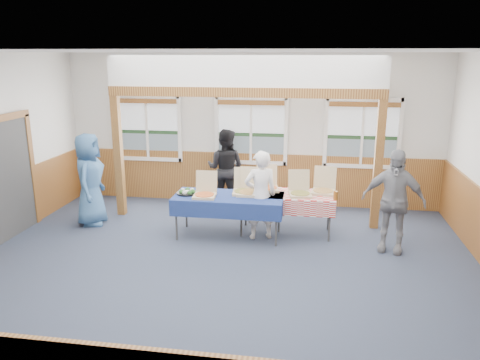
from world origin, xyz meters
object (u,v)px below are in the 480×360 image
Objects in this scene: table_right at (286,197)px; man_blue at (90,179)px; woman_black at (225,168)px; table_left at (229,199)px; woman_white at (260,195)px; person_grey at (393,201)px.

table_right is 3.71m from man_blue.
table_right is 1.92m from woman_black.
woman_black is at bearing -67.01° from man_blue.
table_left is 0.57m from woman_white.
man_blue is 5.49m from person_grey.
man_blue is (-2.35, -1.42, 0.04)m from woman_black.
woman_black is 0.97× the size of person_grey.
woman_white is 3.28m from man_blue.
person_grey is at bearing 158.31° from woman_black.
table_right is 1.09× the size of woman_white.
table_left is 1.25× the size of woman_black.
table_left is 1.22× the size of person_grey.
woman_white is (0.56, 0.01, 0.09)m from table_left.
table_right is 1.01× the size of person_grey.
woman_black is at bearing 127.20° from table_left.
person_grey is (2.76, -0.20, 0.16)m from table_left.
table_left is at bearing -169.29° from person_grey.
person_grey is (3.12, -1.86, 0.02)m from woman_black.
woman_white is 0.92× the size of person_grey.
table_right is (0.99, 0.30, -0.01)m from table_left.
woman_black reaches higher than woman_white.
woman_black reaches higher than table_left.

